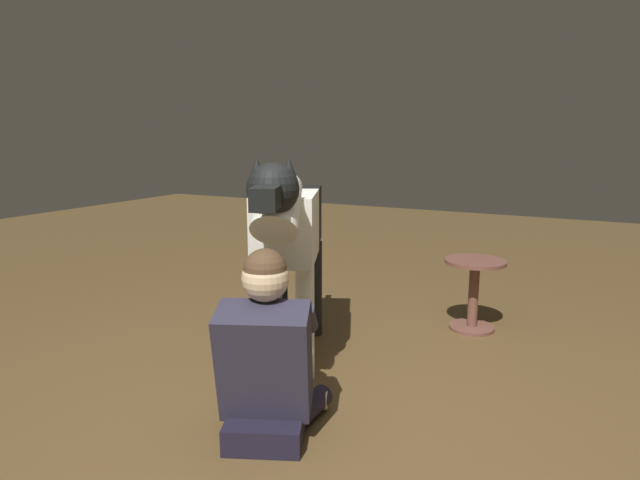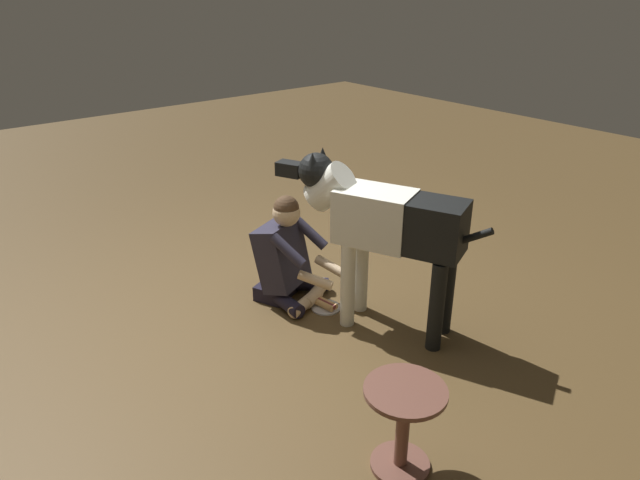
{
  "view_description": "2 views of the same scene",
  "coord_description": "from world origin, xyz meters",
  "px_view_note": "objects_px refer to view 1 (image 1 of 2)",
  "views": [
    {
      "loc": [
        1.88,
        0.98,
        1.35
      ],
      "look_at": [
        -0.52,
        -0.24,
        0.81
      ],
      "focal_mm": 29.65,
      "sensor_mm": 36.0,
      "label": 1
    },
    {
      "loc": [
        -3.23,
        2.08,
        2.34
      ],
      "look_at": [
        -0.41,
        -0.23,
        0.66
      ],
      "focal_mm": 32.21,
      "sensor_mm": 36.0,
      "label": 2
    }
  ],
  "objects_px": {
    "hot_dog_on_plate": "(279,391)",
    "large_dog": "(288,231)",
    "round_side_table": "(474,288)",
    "person_sitting_on_floor": "(267,359)"
  },
  "relations": [
    {
      "from": "large_dog",
      "to": "hot_dog_on_plate",
      "type": "bearing_deg",
      "value": 23.08
    },
    {
      "from": "person_sitting_on_floor",
      "to": "round_side_table",
      "type": "bearing_deg",
      "value": 161.94
    },
    {
      "from": "large_dog",
      "to": "round_side_table",
      "type": "xyz_separation_m",
      "value": [
        -1.06,
        0.88,
        -0.5
      ]
    },
    {
      "from": "large_dog",
      "to": "hot_dog_on_plate",
      "type": "height_order",
      "value": "large_dog"
    },
    {
      "from": "round_side_table",
      "to": "hot_dog_on_plate",
      "type": "bearing_deg",
      "value": -25.97
    },
    {
      "from": "large_dog",
      "to": "hot_dog_on_plate",
      "type": "xyz_separation_m",
      "value": [
        0.4,
        0.17,
        -0.78
      ]
    },
    {
      "from": "person_sitting_on_floor",
      "to": "large_dog",
      "type": "bearing_deg",
      "value": -156.92
    },
    {
      "from": "hot_dog_on_plate",
      "to": "large_dog",
      "type": "bearing_deg",
      "value": -156.92
    },
    {
      "from": "large_dog",
      "to": "round_side_table",
      "type": "distance_m",
      "value": 1.46
    },
    {
      "from": "person_sitting_on_floor",
      "to": "hot_dog_on_plate",
      "type": "distance_m",
      "value": 0.47
    }
  ]
}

